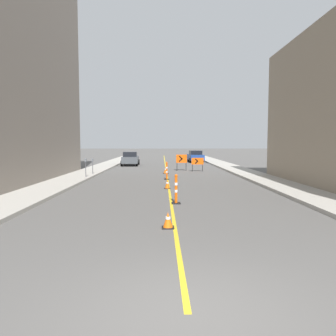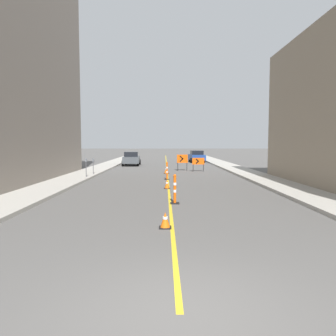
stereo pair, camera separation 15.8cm
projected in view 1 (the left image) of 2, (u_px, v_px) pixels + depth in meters
The scene contains 15 objects.
ground_plane at pixel (188, 315), 4.94m from camera, with size 300.00×300.00×0.00m, color #565451.
lane_stripe at pixel (166, 166), 36.39m from camera, with size 0.12×63.10×0.01m.
sidewalk_left at pixel (105, 166), 36.27m from camera, with size 2.41×63.10×0.16m.
sidewalk_right at pixel (226, 166), 36.51m from camera, with size 2.41×63.10×0.16m.
traffic_cone_nearest at pixel (168, 220), 9.96m from camera, with size 0.38×0.38×0.49m.
traffic_cone_second at pixel (167, 184), 18.58m from camera, with size 0.34×0.34×0.52m.
traffic_cone_third at pixel (166, 170), 27.73m from camera, with size 0.47×0.47×0.61m.
delineator_post_front at pixel (176, 191), 13.96m from camera, with size 0.38×0.38×1.27m.
delineator_post_rear at pixel (167, 172), 23.18m from camera, with size 0.35×0.35×1.26m.
arrow_barricade_primary at pixel (182, 159), 30.57m from camera, with size 1.00×0.08×1.51m.
arrow_barricade_secondary at pixel (197, 162), 29.79m from camera, with size 1.10×0.09×1.24m.
parked_car_curb_near at pixel (130, 159), 37.84m from camera, with size 1.97×4.37×1.59m.
parked_car_curb_mid at pixel (195, 156), 44.22m from camera, with size 2.04×4.40×1.59m.
parking_meter_near_curb at pixel (93, 163), 25.72m from camera, with size 0.12×0.11×1.24m.
parking_meter_far_curb at pixel (86, 164), 23.39m from camera, with size 0.12×0.11×1.35m.
Camera 1 is at (-0.39, -4.75, 2.59)m, focal length 35.00 mm.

